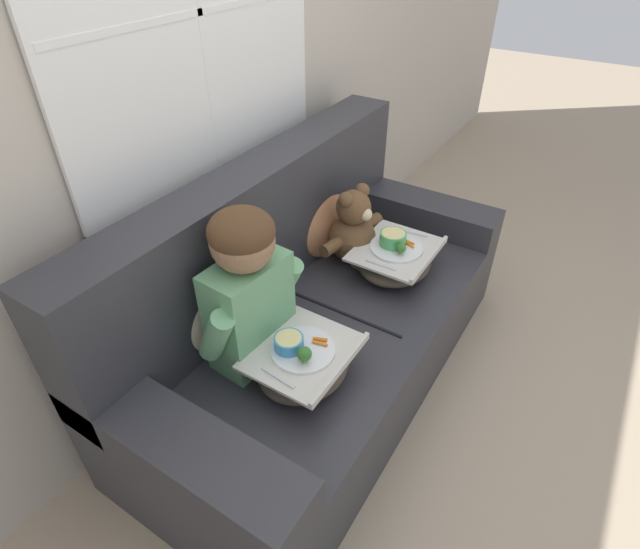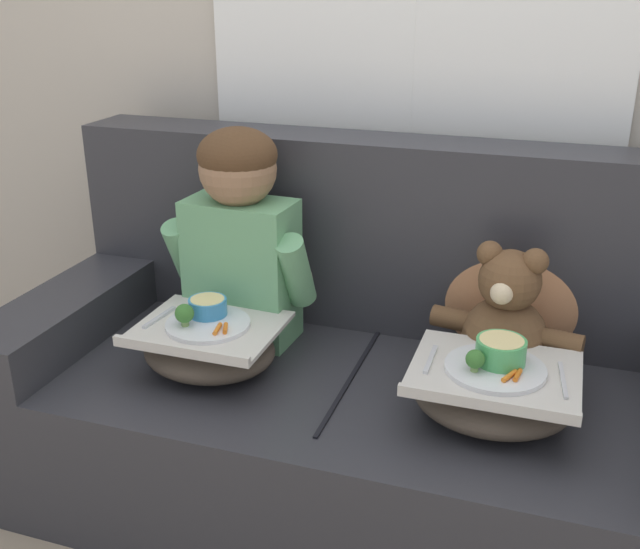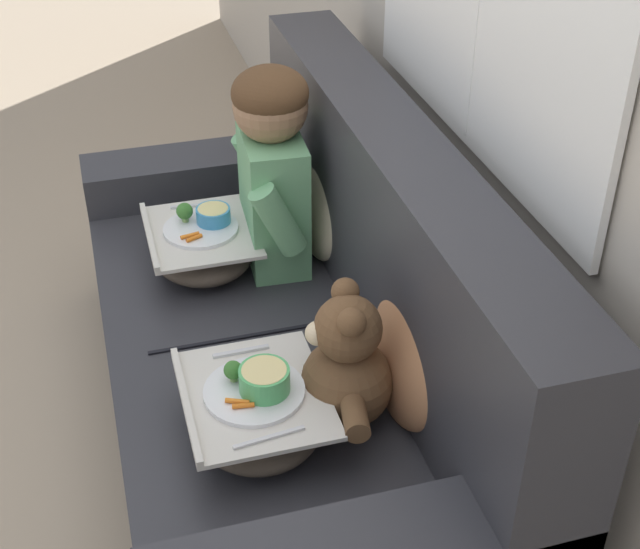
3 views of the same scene
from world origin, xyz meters
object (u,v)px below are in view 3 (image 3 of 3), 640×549
Objects in this scene: throw_pillow_behind_teddy at (413,347)px; lap_tray_teddy at (255,411)px; teddy_bear at (345,368)px; throw_pillow_behind_child at (326,198)px; couch at (300,350)px; lap_tray_child at (202,247)px; child_figure at (272,159)px.

throw_pillow_behind_teddy is 1.06× the size of lap_tray_teddy.
throw_pillow_behind_teddy is at bearing 89.70° from teddy_bear.
throw_pillow_behind_child reaches higher than lap_tray_teddy.
throw_pillow_behind_child is at bearing 152.54° from lap_tray_teddy.
throw_pillow_behind_teddy is 0.18m from teddy_bear.
couch reaches higher than lap_tray_child.
throw_pillow_behind_child is 0.23m from child_figure.
throw_pillow_behind_child is 1.02× the size of lap_tray_teddy.
couch is 4.63× the size of throw_pillow_behind_teddy.
teddy_bear is at bearing 16.38° from lap_tray_child.
throw_pillow_behind_teddy is 0.67× the size of child_figure.
throw_pillow_behind_child is 0.64× the size of child_figure.
throw_pillow_behind_teddy reaches higher than lap_tray_child.
couch is at bearing -177.54° from teddy_bear.
teddy_bear is at bearing 90.27° from lap_tray_teddy.
couch is 4.80× the size of teddy_bear.
lap_tray_child is at bearing -151.47° from couch.
couch reaches higher than throw_pillow_behind_teddy.
throw_pillow_behind_child is at bearing 153.71° from couch.
child_figure is 1.55× the size of teddy_bear.
lap_tray_teddy is at bearing -28.62° from couch.
throw_pillow_behind_teddy is 0.87m from lap_tray_child.
couch is at bearing -153.71° from throw_pillow_behind_teddy.
couch is 5.14× the size of lap_tray_child.
couch is 4.91× the size of lap_tray_teddy.
teddy_bear is 0.81m from lap_tray_child.
lap_tray_child is at bearing 179.99° from lap_tray_teddy.
lap_tray_teddy is (0.38, -0.21, 0.16)m from couch.
couch reaches higher than throw_pillow_behind_child.
lap_tray_child is at bearing -152.58° from throw_pillow_behind_teddy.
throw_pillow_behind_teddy is 1.11× the size of lap_tray_child.
throw_pillow_behind_teddy reaches higher than throw_pillow_behind_child.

